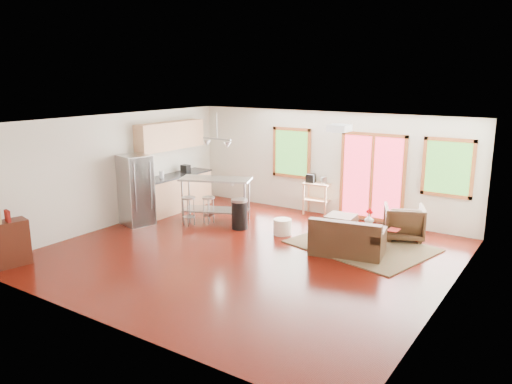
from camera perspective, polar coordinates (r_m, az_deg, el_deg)
The scene contains 28 objects.
floor at distance 9.99m, azimuth -0.96°, elevation -7.10°, with size 7.50×7.00×0.02m, color #380904.
ceiling at distance 9.41m, azimuth -1.02°, elevation 8.04°, with size 7.50×7.00×0.02m, color silver.
back_wall at distance 12.60m, azimuth 8.13°, elevation 3.21°, with size 7.50×0.02×2.60m, color beige.
left_wall at distance 12.11m, azimuth -15.81°, elevation 2.44°, with size 0.02×7.00×2.60m, color beige.
right_wall at distance 8.15m, azimuth 21.35°, elevation -3.05°, with size 0.02×7.00×2.60m, color beige.
front_wall at distance 7.11m, azimuth -17.34°, elevation -5.04°, with size 7.50×0.02×2.60m, color beige.
window_left at distance 12.98m, azimuth 4.07°, elevation 4.50°, with size 1.10×0.05×1.30m.
french_doors at distance 12.13m, azimuth 13.11°, elevation 1.65°, with size 1.60×0.05×2.10m.
window_right at distance 11.59m, azimuth 21.09°, elevation 2.60°, with size 1.10×0.05×1.30m.
rug at distance 10.61m, azimuth 11.93°, elevation -6.04°, with size 2.64×2.03×0.03m, color #425937.
loveseat at distance 9.99m, azimuth 10.37°, elevation -5.46°, with size 1.53×1.04×0.75m.
coffee_table at distance 10.51m, azimuth 12.10°, elevation -4.49°, with size 0.99×0.68×0.37m.
armchair at distance 11.18m, azimuth 16.55°, elevation -3.15°, with size 0.80×0.75×0.83m, color #322012.
ottoman at distance 11.37m, azimuth 9.69°, elevation -3.61°, with size 0.61×0.61×0.41m, color #322012.
pouf at distance 11.11m, azimuth 3.04°, elevation -3.99°, with size 0.40×0.40×0.35m, color white.
vase at distance 10.77m, azimuth 12.81°, elevation -2.95°, with size 0.22×0.23×0.33m.
book at distance 10.44m, azimuth 14.94°, elevation -3.45°, with size 0.21×0.03×0.29m, color maroon.
cabinets at distance 13.14m, azimuth -9.32°, elevation 1.92°, with size 0.64×2.24×2.30m.
refrigerator at distance 12.05m, azimuth -13.53°, elevation 0.22°, with size 0.80×0.79×1.65m.
island at distance 12.01m, azimuth -4.62°, elevation 0.04°, with size 1.81×1.27×1.06m.
cup at distance 11.59m, azimuth -2.77°, elevation 0.98°, with size 0.11×0.09×0.11m, color silver.
bar_stool_a at distance 11.80m, azimuth -7.71°, elevation -1.40°, with size 0.39×0.39×0.68m.
bar_stool_b at distance 11.93m, azimuth -5.45°, elevation -1.33°, with size 0.36×0.36×0.64m.
trash_can at distance 11.46m, azimuth -1.89°, elevation -2.51°, with size 0.49×0.49×0.70m.
kitchen_cart at distance 12.66m, azimuth 6.89°, elevation 0.54°, with size 0.72×0.51×1.03m.
bookshelf at distance 10.27m, azimuth -27.19°, elevation -5.34°, with size 0.58×1.02×1.13m.
ceiling_flush at distance 9.15m, azimuth 9.50°, elevation 7.22°, with size 0.35×0.35×0.12m, color white.
pendant_light at distance 11.81m, azimuth -4.47°, elevation 5.57°, with size 0.80×0.18×0.79m.
Camera 1 is at (5.33, -7.70, 3.45)m, focal length 35.00 mm.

